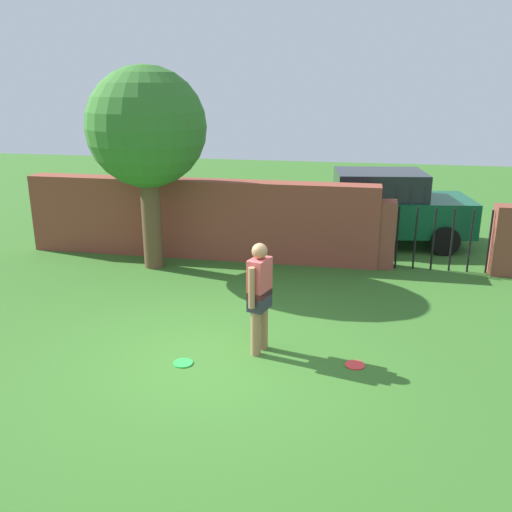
{
  "coord_description": "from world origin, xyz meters",
  "views": [
    {
      "loc": [
        1.92,
        -6.69,
        3.73
      ],
      "look_at": [
        0.31,
        1.76,
        1.0
      ],
      "focal_mm": 39.11,
      "sensor_mm": 36.0,
      "label": 1
    }
  ],
  "objects_px": {
    "person": "(260,293)",
    "car": "(378,208)",
    "frisbee_red": "(355,365)",
    "tree": "(147,130)",
    "frisbee_green": "(183,363)"
  },
  "relations": [
    {
      "from": "frisbee_green",
      "to": "car",
      "type": "bearing_deg",
      "value": 67.62
    },
    {
      "from": "person",
      "to": "frisbee_green",
      "type": "height_order",
      "value": "person"
    },
    {
      "from": "tree",
      "to": "frisbee_red",
      "type": "relative_size",
      "value": 14.89
    },
    {
      "from": "tree",
      "to": "car",
      "type": "bearing_deg",
      "value": 29.74
    },
    {
      "from": "person",
      "to": "frisbee_green",
      "type": "relative_size",
      "value": 6.0
    },
    {
      "from": "tree",
      "to": "frisbee_green",
      "type": "relative_size",
      "value": 14.89
    },
    {
      "from": "person",
      "to": "car",
      "type": "relative_size",
      "value": 0.37
    },
    {
      "from": "person",
      "to": "frisbee_red",
      "type": "xyz_separation_m",
      "value": [
        1.36,
        -0.17,
        -0.89
      ]
    },
    {
      "from": "tree",
      "to": "person",
      "type": "bearing_deg",
      "value": -49.56
    },
    {
      "from": "frisbee_red",
      "to": "tree",
      "type": "bearing_deg",
      "value": 140.15
    },
    {
      "from": "tree",
      "to": "car",
      "type": "xyz_separation_m",
      "value": [
        4.58,
        2.61,
        -1.94
      ]
    },
    {
      "from": "tree",
      "to": "person",
      "type": "height_order",
      "value": "tree"
    },
    {
      "from": "person",
      "to": "car",
      "type": "height_order",
      "value": "car"
    },
    {
      "from": "car",
      "to": "frisbee_red",
      "type": "relative_size",
      "value": 16.3
    },
    {
      "from": "tree",
      "to": "frisbee_green",
      "type": "xyz_separation_m",
      "value": [
        1.89,
        -3.91,
        -2.79
      ]
    }
  ]
}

